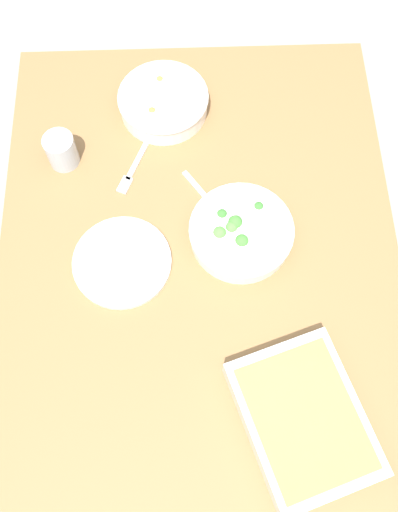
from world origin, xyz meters
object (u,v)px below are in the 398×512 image
broccoli_bowl (241,232)px  side_plate (122,262)px  fork_on_table (134,167)px  baking_dish (303,419)px  drink_cup (62,151)px  stew_bowl (163,102)px  spoon_by_broccoli (213,205)px  spoon_by_stew (156,121)px

broccoli_bowl → side_plate: broccoli_bowl is taller
side_plate → fork_on_table: 0.25m
baking_dish → drink_cup: drink_cup is taller
drink_cup → fork_on_table: 0.17m
fork_on_table → stew_bowl: bearing=156.3°
baking_dish → side_plate: baking_dish is taller
broccoli_bowl → spoon_by_broccoli: size_ratio=1.52×
drink_cup → fork_on_table: (0.03, 0.17, -0.04)m
stew_bowl → broccoli_bowl: size_ratio=0.95×
baking_dish → drink_cup: (-0.63, -0.50, 0.00)m
stew_bowl → spoon_by_broccoli: (0.28, 0.11, -0.03)m
broccoli_bowl → spoon_by_stew: (-0.32, -0.19, -0.03)m
fork_on_table → broccoli_bowl: bearing=51.5°
baking_dish → fork_on_table: baking_dish is taller
stew_bowl → spoon_by_stew: stew_bowl is taller
side_plate → stew_bowl: bearing=166.7°
stew_bowl → spoon_by_broccoli: bearing=21.8°
broccoli_bowl → spoon_by_stew: 0.37m
broccoli_bowl → spoon_by_broccoli: 0.10m
spoon_by_broccoli → baking_dish: bearing=17.4°
spoon_by_stew → spoon_by_broccoli: size_ratio=1.05×
baking_dish → spoon_by_broccoli: bearing=-162.6°
side_plate → spoon_by_broccoli: 0.25m
drink_cup → spoon_by_stew: drink_cup is taller
baking_dish → fork_on_table: 0.69m
broccoli_bowl → fork_on_table: (-0.19, -0.24, -0.03)m
drink_cup → spoon_by_stew: bearing=115.1°
stew_bowl → spoon_by_stew: (0.04, -0.02, -0.03)m
broccoli_bowl → spoon_by_stew: size_ratio=1.44×
spoon_by_stew → spoon_by_broccoli: (0.24, 0.13, 0.00)m
stew_bowl → spoon_by_stew: size_ratio=1.38×
broccoli_bowl → fork_on_table: bearing=-128.5°
broccoli_bowl → fork_on_table: broccoli_bowl is taller
baking_dish → spoon_by_stew: 0.78m
side_plate → spoon_by_broccoli: side_plate is taller
fork_on_table → side_plate: bearing=-5.5°
stew_bowl → side_plate: (0.41, -0.10, -0.03)m
spoon_by_stew → fork_on_table: size_ratio=0.96×
spoon_by_stew → fork_on_table: 0.14m
baking_dish → spoon_by_broccoli: (-0.49, -0.15, -0.03)m
spoon_by_stew → baking_dish: bearing=21.3°
baking_dish → drink_cup: bearing=-141.2°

